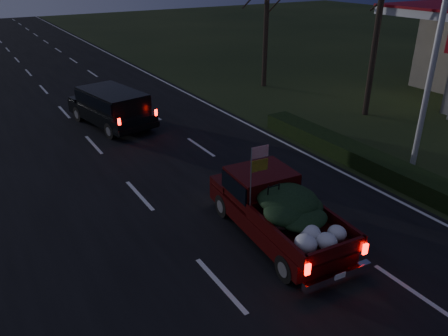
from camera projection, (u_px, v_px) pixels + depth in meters
ground at (220, 285)px, 10.07m from camera, size 120.00×120.00×0.00m
road_asphalt at (220, 285)px, 10.07m from camera, size 14.00×120.00×0.02m
hedge_row at (360, 157)px, 15.94m from camera, size 1.00×10.00×0.60m
light_pole at (445, 7)px, 13.76m from camera, size 0.50×0.90×9.16m
pickup_truck at (277, 206)px, 11.53m from camera, size 2.14×4.78×2.44m
lead_suv at (112, 104)px, 19.42m from camera, size 2.76×4.96×1.35m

